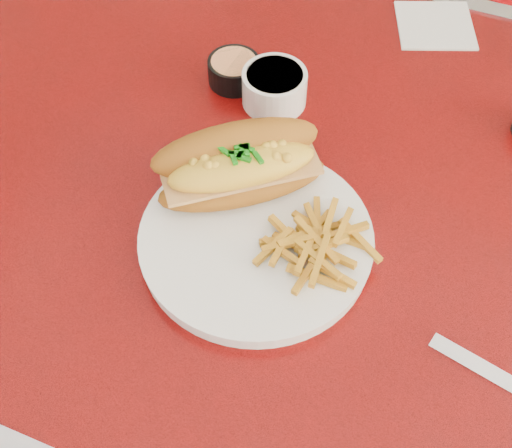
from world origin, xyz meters
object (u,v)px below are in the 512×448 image
at_px(fork, 303,230).
at_px(booth_bench_far, 423,70).
at_px(dinner_plate, 256,241).
at_px(diner_table, 317,262).
at_px(sauce_cup_left, 234,70).
at_px(gravy_ramekin, 274,87).
at_px(mac_hoagie, 240,165).

bearing_deg(fork, booth_bench_far, 9.07).
relative_size(dinner_plate, fork, 2.14).
xyz_separation_m(diner_table, fork, (-0.00, -0.08, 0.18)).
relative_size(booth_bench_far, fork, 7.82).
bearing_deg(sauce_cup_left, fork, -50.60).
distance_m(fork, gravy_ramekin, 0.22).
relative_size(dinner_plate, sauce_cup_left, 3.86).
bearing_deg(sauce_cup_left, mac_hoagie, -64.62).
height_order(booth_bench_far, dinner_plate, booth_bench_far).
height_order(booth_bench_far, sauce_cup_left, booth_bench_far).
height_order(fork, sauce_cup_left, sauce_cup_left).
bearing_deg(diner_table, mac_hoagie, -148.73).
bearing_deg(fork, mac_hoagie, 79.41).
height_order(dinner_plate, gravy_ramekin, gravy_ramekin).
distance_m(booth_bench_far, fork, 1.02).
bearing_deg(mac_hoagie, sauce_cup_left, 77.16).
relative_size(diner_table, gravy_ramekin, 13.97).
bearing_deg(gravy_ramekin, diner_table, -44.69).
height_order(diner_table, sauce_cup_left, sauce_cup_left).
distance_m(dinner_plate, fork, 0.05).
height_order(diner_table, dinner_plate, dinner_plate).
bearing_deg(diner_table, sauce_cup_left, 144.21).
xyz_separation_m(booth_bench_far, dinner_plate, (-0.04, -0.92, 0.49)).
relative_size(mac_hoagie, sauce_cup_left, 2.41).
bearing_deg(gravy_ramekin, dinner_plate, -73.59).
bearing_deg(mac_hoagie, dinner_plate, -91.64).
relative_size(mac_hoagie, gravy_ramekin, 2.33).
distance_m(dinner_plate, mac_hoagie, 0.08).
bearing_deg(dinner_plate, gravy_ramekin, 106.41).
distance_m(mac_hoagie, fork, 0.10).
height_order(fork, gravy_ramekin, gravy_ramekin).
height_order(diner_table, booth_bench_far, booth_bench_far).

